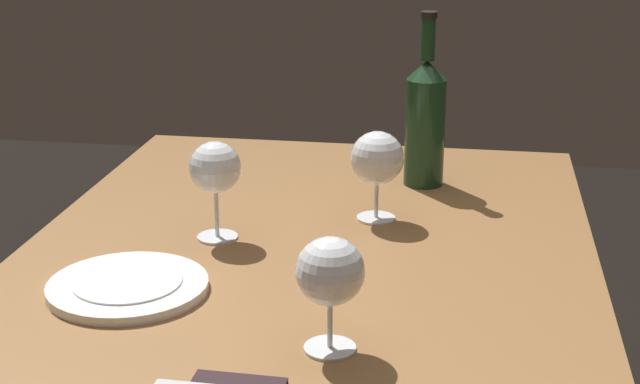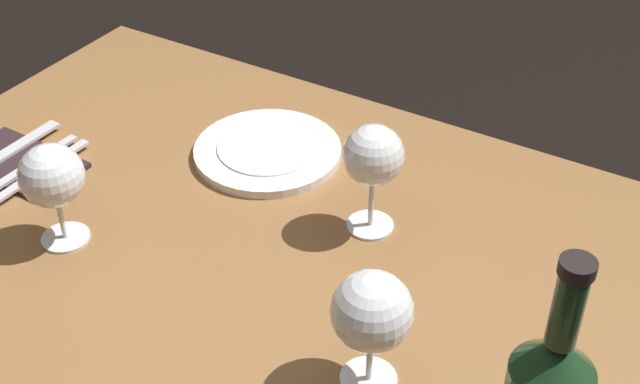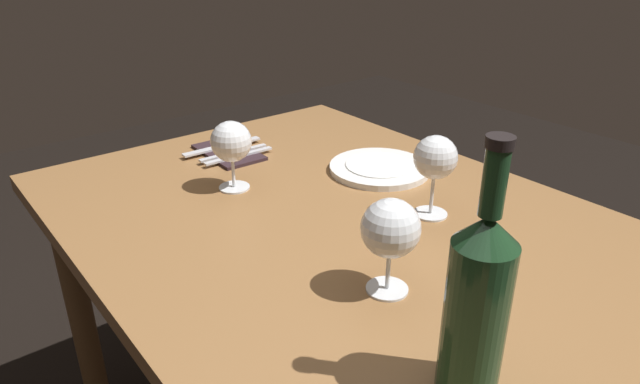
{
  "view_description": "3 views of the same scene",
  "coord_description": "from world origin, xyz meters",
  "px_view_note": "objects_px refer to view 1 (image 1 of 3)",
  "views": [
    {
      "loc": [
        1.34,
        0.25,
        1.32
      ],
      "look_at": [
        -0.04,
        0.02,
        0.84
      ],
      "focal_mm": 54.2,
      "sensor_mm": 36.0,
      "label": 1
    },
    {
      "loc": [
        -0.48,
        0.68,
        1.5
      ],
      "look_at": [
        -0.05,
        -0.05,
        0.86
      ],
      "focal_mm": 48.42,
      "sensor_mm": 36.0,
      "label": 2
    },
    {
      "loc": [
        -0.7,
        0.63,
        1.25
      ],
      "look_at": [
        0.01,
        0.06,
        0.82
      ],
      "focal_mm": 31.9,
      "sensor_mm": 36.0,
      "label": 3
    }
  ],
  "objects_px": {
    "wine_glass_left": "(377,160)",
    "wine_glass_right": "(215,170)",
    "dinner_plate": "(128,286)",
    "wine_bottle": "(425,119)",
    "wine_glass_centre": "(330,274)"
  },
  "relations": [
    {
      "from": "wine_glass_left",
      "to": "wine_glass_right",
      "type": "bearing_deg",
      "value": -62.18
    },
    {
      "from": "wine_glass_left",
      "to": "dinner_plate",
      "type": "relative_size",
      "value": 0.67
    },
    {
      "from": "dinner_plate",
      "to": "wine_glass_right",
      "type": "bearing_deg",
      "value": 161.69
    },
    {
      "from": "wine_glass_left",
      "to": "wine_bottle",
      "type": "xyz_separation_m",
      "value": [
        -0.21,
        0.07,
        0.02
      ]
    },
    {
      "from": "wine_glass_right",
      "to": "dinner_plate",
      "type": "height_order",
      "value": "wine_glass_right"
    },
    {
      "from": "wine_bottle",
      "to": "wine_glass_right",
      "type": "bearing_deg",
      "value": -43.02
    },
    {
      "from": "wine_glass_left",
      "to": "dinner_plate",
      "type": "distance_m",
      "value": 0.48
    },
    {
      "from": "wine_glass_left",
      "to": "wine_bottle",
      "type": "bearing_deg",
      "value": 161.8
    },
    {
      "from": "wine_glass_right",
      "to": "dinner_plate",
      "type": "xyz_separation_m",
      "value": [
        0.22,
        -0.07,
        -0.11
      ]
    },
    {
      "from": "wine_glass_left",
      "to": "wine_glass_centre",
      "type": "bearing_deg",
      "value": -0.89
    },
    {
      "from": "wine_glass_centre",
      "to": "wine_bottle",
      "type": "height_order",
      "value": "wine_bottle"
    },
    {
      "from": "wine_glass_centre",
      "to": "dinner_plate",
      "type": "xyz_separation_m",
      "value": [
        -0.13,
        -0.31,
        -0.1
      ]
    },
    {
      "from": "wine_glass_left",
      "to": "wine_glass_centre",
      "type": "distance_m",
      "value": 0.47
    },
    {
      "from": "wine_glass_right",
      "to": "wine_bottle",
      "type": "distance_m",
      "value": 0.46
    },
    {
      "from": "wine_glass_left",
      "to": "dinner_plate",
      "type": "xyz_separation_m",
      "value": [
        0.35,
        -0.32,
        -0.1
      ]
    }
  ]
}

